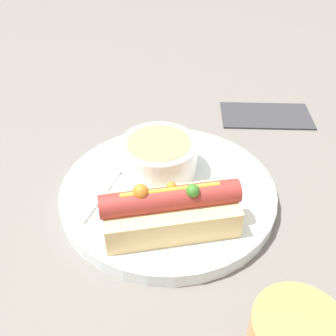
# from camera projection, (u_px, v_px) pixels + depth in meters

# --- Properties ---
(ground_plane) EXTENTS (4.00, 4.00, 0.00)m
(ground_plane) POSITION_uv_depth(u_px,v_px,m) (168.00, 197.00, 0.50)
(ground_plane) COLOR slate
(dinner_plate) EXTENTS (0.27, 0.27, 0.02)m
(dinner_plate) POSITION_uv_depth(u_px,v_px,m) (168.00, 192.00, 0.50)
(dinner_plate) COLOR white
(dinner_plate) RESTS_ON ground_plane
(hot_dog) EXTENTS (0.16, 0.10, 0.06)m
(hot_dog) POSITION_uv_depth(u_px,v_px,m) (170.00, 210.00, 0.42)
(hot_dog) COLOR #E5C17F
(hot_dog) RESTS_ON dinner_plate
(soup_bowl) EXTENTS (0.10, 0.10, 0.05)m
(soup_bowl) POSITION_uv_depth(u_px,v_px,m) (159.00, 156.00, 0.50)
(soup_bowl) COLOR white
(soup_bowl) RESTS_ON dinner_plate
(spoon) EXTENTS (0.05, 0.16, 0.01)m
(spoon) POSITION_uv_depth(u_px,v_px,m) (125.00, 162.00, 0.52)
(spoon) COLOR #B7B7BC
(spoon) RESTS_ON dinner_plate
(napkin) EXTENTS (0.16, 0.10, 0.01)m
(napkin) POSITION_uv_depth(u_px,v_px,m) (266.00, 115.00, 0.65)
(napkin) COLOR #333338
(napkin) RESTS_ON ground_plane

